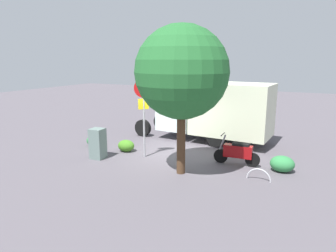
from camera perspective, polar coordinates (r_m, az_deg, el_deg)
The scene contains 10 objects.
ground_plane at distance 13.24m, azimuth 0.68°, elevation -5.56°, with size 60.00×60.00×0.00m, color #524C53.
box_truck_near at distance 15.40m, azimuth 8.57°, elevation 3.08°, with size 7.02×2.62×2.96m.
motorcycle at distance 12.27m, azimuth 12.87°, elevation -4.79°, with size 1.81×0.55×1.20m.
stop_sign at distance 12.59m, azimuth -4.59°, elevation 3.79°, with size 0.71×0.33×3.30m.
street_tree at distance 10.57m, azimuth 2.59°, elevation 9.94°, with size 3.25×3.25×5.27m.
utility_cabinet at distance 13.05m, azimuth -13.01°, elevation -3.22°, with size 0.55×0.54×1.28m, color slate.
bike_rack_hoop at distance 11.12m, azimuth 16.56°, elevation -9.68°, with size 0.85×0.85×0.05m, color #B7B7BC.
shrub_near_sign at distance 12.09m, azimuth 20.58°, elevation -6.64°, with size 0.88×0.72×0.60m, color #2F7B41.
shrub_mid_verge at distance 15.07m, azimuth -13.69°, elevation -2.68°, with size 0.74×0.61×0.50m, color #2D753C.
shrub_by_tree at distance 13.88m, azimuth -7.84°, elevation -3.67°, with size 0.77×0.63×0.53m, color #407B20.
Camera 1 is at (-5.41, 11.37, 4.09)m, focal length 32.59 mm.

